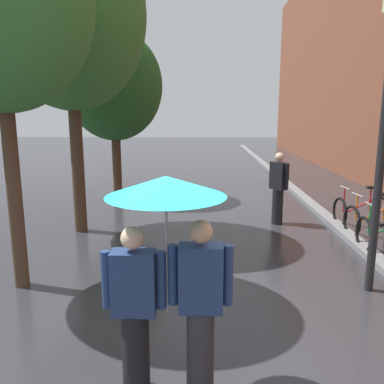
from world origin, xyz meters
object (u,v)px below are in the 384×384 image
parked_bicycle_3 (361,211)px  street_lamp_post (384,123)px  street_tree_1 (69,15)px  pedestrian_walking_midground (279,186)px  street_tree_2 (114,86)px  parked_bicycle_2 (374,219)px  couple_under_umbrella (167,256)px

parked_bicycle_3 → street_lamp_post: size_ratio=0.27×
street_tree_1 → pedestrian_walking_midground: 5.92m
parked_bicycle_3 → street_tree_2: bearing=153.9°
parked_bicycle_2 → street_lamp_post: bearing=-114.0°
street_tree_1 → pedestrian_walking_midground: size_ratio=3.82×
parked_bicycle_2 → couple_under_umbrella: 6.44m
street_tree_2 → parked_bicycle_2: (6.43, -3.94, -3.06)m
parked_bicycle_2 → parked_bicycle_3: 0.78m
street_lamp_post → pedestrian_walking_midground: street_lamp_post is taller
street_lamp_post → pedestrian_walking_midground: bearing=101.1°
parked_bicycle_2 → couple_under_umbrella: (-4.02, -4.93, 0.99)m
parked_bicycle_2 → street_lamp_post: (-1.19, -2.67, 2.12)m
street_tree_1 → parked_bicycle_3: size_ratio=5.75×
street_tree_2 → parked_bicycle_2: street_tree_2 is taller
street_tree_1 → street_lamp_post: bearing=-28.8°
parked_bicycle_2 → pedestrian_walking_midground: (-1.90, 0.95, 0.54)m
street_lamp_post → pedestrian_walking_midground: size_ratio=2.48×
street_tree_1 → parked_bicycle_2: bearing=-2.0°
street_tree_1 → couple_under_umbrella: 6.56m
street_lamp_post → pedestrian_walking_midground: (-0.71, 3.62, -1.58)m
street_tree_1 → parked_bicycle_2: street_tree_1 is taller
street_tree_2 → couple_under_umbrella: bearing=-74.8°
street_tree_1 → couple_under_umbrella: street_tree_1 is taller
street_tree_1 → street_tree_2: (0.04, 3.71, -1.17)m
street_tree_2 → parked_bicycle_3: (6.44, -3.15, -3.06)m
parked_bicycle_3 → couple_under_umbrella: bearing=-125.3°
couple_under_umbrella → pedestrian_walking_midground: bearing=70.1°
parked_bicycle_2 → parked_bicycle_3: same height
street_tree_2 → parked_bicycle_2: bearing=-31.5°
pedestrian_walking_midground → street_lamp_post: bearing=-78.9°
parked_bicycle_3 → couple_under_umbrella: 7.07m
street_tree_1 → couple_under_umbrella: (2.44, -5.15, -3.24)m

